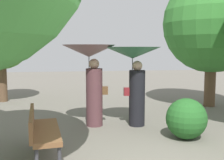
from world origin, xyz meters
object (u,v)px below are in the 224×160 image
at_px(tree_near_right, 213,16).
at_px(tree_mid_left, 1,34).
at_px(person_left, 91,66).
at_px(park_bench, 41,129).
at_px(person_right, 134,66).

relative_size(tree_near_right, tree_mid_left, 1.29).
height_order(person_left, park_bench, person_left).
distance_m(tree_near_right, tree_mid_left, 7.29).
relative_size(person_left, tree_near_right, 0.42).
xyz_separation_m(person_right, park_bench, (-2.06, -1.73, -0.97)).
height_order(park_bench, tree_near_right, tree_near_right).
relative_size(person_right, tree_mid_left, 0.53).
distance_m(person_left, tree_near_right, 4.68).
relative_size(person_left, person_right, 1.03).
bearing_deg(person_right, park_bench, 136.40).
bearing_deg(tree_mid_left, person_right, -44.01).
distance_m(person_left, park_bench, 2.35).
relative_size(person_left, tree_mid_left, 0.54).
bearing_deg(tree_mid_left, park_bench, -71.20).
xyz_separation_m(person_left, tree_near_right, (4.10, 1.72, 1.47)).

